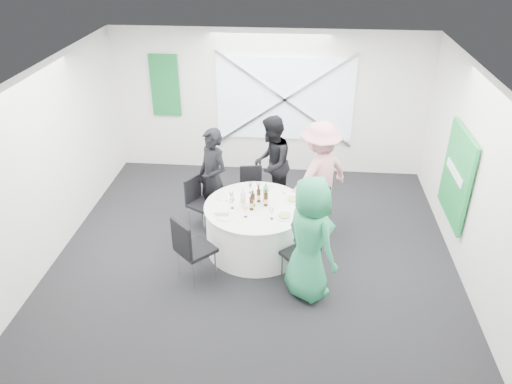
# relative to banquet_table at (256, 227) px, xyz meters

# --- Properties ---
(floor) EXTENTS (6.00, 6.00, 0.00)m
(floor) POSITION_rel_banquet_table_xyz_m (0.00, -0.20, -0.38)
(floor) COLOR black
(floor) RESTS_ON ground
(ceiling) EXTENTS (6.00, 6.00, 0.00)m
(ceiling) POSITION_rel_banquet_table_xyz_m (0.00, -0.20, 2.42)
(ceiling) COLOR silver
(ceiling) RESTS_ON wall_back
(wall_back) EXTENTS (6.00, 0.00, 6.00)m
(wall_back) POSITION_rel_banquet_table_xyz_m (0.00, 2.80, 1.02)
(wall_back) COLOR silver
(wall_back) RESTS_ON floor
(wall_front) EXTENTS (6.00, 0.00, 6.00)m
(wall_front) POSITION_rel_banquet_table_xyz_m (0.00, -3.20, 1.02)
(wall_front) COLOR silver
(wall_front) RESTS_ON floor
(wall_left) EXTENTS (0.00, 6.00, 6.00)m
(wall_left) POSITION_rel_banquet_table_xyz_m (-3.00, -0.20, 1.02)
(wall_left) COLOR silver
(wall_left) RESTS_ON floor
(wall_right) EXTENTS (0.00, 6.00, 6.00)m
(wall_right) POSITION_rel_banquet_table_xyz_m (3.00, -0.20, 1.02)
(wall_right) COLOR silver
(wall_right) RESTS_ON floor
(window_panel) EXTENTS (2.60, 0.03, 1.60)m
(window_panel) POSITION_rel_banquet_table_xyz_m (0.30, 2.76, 1.12)
(window_panel) COLOR silver
(window_panel) RESTS_ON wall_back
(window_brace_a) EXTENTS (2.63, 0.05, 1.84)m
(window_brace_a) POSITION_rel_banquet_table_xyz_m (0.30, 2.72, 1.12)
(window_brace_a) COLOR silver
(window_brace_a) RESTS_ON window_panel
(window_brace_b) EXTENTS (2.63, 0.05, 1.84)m
(window_brace_b) POSITION_rel_banquet_table_xyz_m (0.30, 2.72, 1.12)
(window_brace_b) COLOR silver
(window_brace_b) RESTS_ON window_panel
(green_banner) EXTENTS (0.55, 0.04, 1.20)m
(green_banner) POSITION_rel_banquet_table_xyz_m (-2.00, 2.75, 1.32)
(green_banner) COLOR #156D3A
(green_banner) RESTS_ON wall_back
(green_sign) EXTENTS (0.05, 1.20, 1.40)m
(green_sign) POSITION_rel_banquet_table_xyz_m (2.94, 0.40, 0.82)
(green_sign) COLOR #198C3A
(green_sign) RESTS_ON wall_right
(banquet_table) EXTENTS (1.56, 1.56, 0.76)m
(banquet_table) POSITION_rel_banquet_table_xyz_m (0.00, 0.00, 0.00)
(banquet_table) COLOR white
(banquet_table) RESTS_ON floor
(chair_back) EXTENTS (0.45, 0.46, 0.86)m
(chair_back) POSITION_rel_banquet_table_xyz_m (-0.17, 1.02, 0.12)
(chair_back) COLOR black
(chair_back) RESTS_ON floor
(chair_back_left) EXTENTS (0.54, 0.53, 0.86)m
(chair_back_left) POSITION_rel_banquet_table_xyz_m (-1.00, 0.58, 0.12)
(chair_back_left) COLOR black
(chair_back_left) RESTS_ON floor
(chair_back_right) EXTENTS (0.56, 0.55, 0.89)m
(chair_back_right) POSITION_rel_banquet_table_xyz_m (0.92, 0.54, 0.14)
(chair_back_right) COLOR black
(chair_back_right) RESTS_ON floor
(chair_front_right) EXTENTS (0.59, 0.59, 0.92)m
(chair_front_right) POSITION_rel_banquet_table_xyz_m (0.73, -0.80, 0.16)
(chair_front_right) COLOR black
(chair_front_right) RESTS_ON floor
(chair_front_left) EXTENTS (0.65, 0.65, 1.01)m
(chair_front_left) POSITION_rel_banquet_table_xyz_m (-0.83, -0.87, 0.22)
(chair_front_left) COLOR black
(chair_front_left) RESTS_ON floor
(person_man_back_left) EXTENTS (0.72, 0.71, 1.68)m
(person_man_back_left) POSITION_rel_banquet_table_xyz_m (-0.76, 0.68, 0.46)
(person_man_back_left) COLOR black
(person_man_back_left) RESTS_ON floor
(person_man_back) EXTENTS (0.54, 0.86, 1.68)m
(person_man_back) POSITION_rel_banquet_table_xyz_m (0.15, 1.29, 0.46)
(person_man_back) COLOR black
(person_man_back) RESTS_ON floor
(person_woman_pink) EXTENTS (1.24, 1.17, 1.81)m
(person_woman_pink) POSITION_rel_banquet_table_xyz_m (0.95, 0.82, 0.52)
(person_woman_pink) COLOR pink
(person_woman_pink) RESTS_ON floor
(person_woman_green) EXTENTS (0.98, 1.03, 1.77)m
(person_woman_green) POSITION_rel_banquet_table_xyz_m (0.79, -0.98, 0.50)
(person_woman_green) COLOR #268B59
(person_woman_green) RESTS_ON floor
(plate_back) EXTENTS (0.25, 0.25, 0.01)m
(plate_back) POSITION_rel_banquet_table_xyz_m (0.09, 0.58, 0.39)
(plate_back) COLOR white
(plate_back) RESTS_ON banquet_table
(plate_back_left) EXTENTS (0.27, 0.27, 0.01)m
(plate_back_left) POSITION_rel_banquet_table_xyz_m (-0.52, 0.23, 0.39)
(plate_back_left) COLOR white
(plate_back_left) RESTS_ON banquet_table
(plate_back_right) EXTENTS (0.27, 0.27, 0.04)m
(plate_back_right) POSITION_rel_banquet_table_xyz_m (0.55, 0.22, 0.40)
(plate_back_right) COLOR white
(plate_back_right) RESTS_ON banquet_table
(plate_front_right) EXTENTS (0.27, 0.27, 0.04)m
(plate_front_right) POSITION_rel_banquet_table_xyz_m (0.43, -0.27, 0.40)
(plate_front_right) COLOR white
(plate_front_right) RESTS_ON banquet_table
(plate_front_left) EXTENTS (0.25, 0.25, 0.01)m
(plate_front_left) POSITION_rel_banquet_table_xyz_m (-0.42, -0.35, 0.39)
(plate_front_left) COLOR white
(plate_front_left) RESTS_ON banquet_table
(napkin) EXTENTS (0.21, 0.16, 0.05)m
(napkin) POSITION_rel_banquet_table_xyz_m (-0.47, -0.28, 0.42)
(napkin) COLOR white
(napkin) RESTS_ON plate_front_left
(beer_bottle_a) EXTENTS (0.06, 0.06, 0.26)m
(beer_bottle_a) POSITION_rel_banquet_table_xyz_m (-0.05, -0.00, 0.48)
(beer_bottle_a) COLOR #351B09
(beer_bottle_a) RESTS_ON banquet_table
(beer_bottle_b) EXTENTS (0.06, 0.06, 0.27)m
(beer_bottle_b) POSITION_rel_banquet_table_xyz_m (0.03, 0.13, 0.48)
(beer_bottle_b) COLOR #351B09
(beer_bottle_b) RESTS_ON banquet_table
(beer_bottle_c) EXTENTS (0.06, 0.06, 0.26)m
(beer_bottle_c) POSITION_rel_banquet_table_xyz_m (0.14, 0.02, 0.48)
(beer_bottle_c) COLOR #351B09
(beer_bottle_c) RESTS_ON banquet_table
(beer_bottle_d) EXTENTS (0.06, 0.06, 0.27)m
(beer_bottle_d) POSITION_rel_banquet_table_xyz_m (-0.06, -0.11, 0.48)
(beer_bottle_d) COLOR #351B09
(beer_bottle_d) RESTS_ON banquet_table
(green_water_bottle) EXTENTS (0.08, 0.08, 0.31)m
(green_water_bottle) POSITION_rel_banquet_table_xyz_m (0.13, 0.14, 0.50)
(green_water_bottle) COLOR #42AC59
(green_water_bottle) RESTS_ON banquet_table
(clear_water_bottle) EXTENTS (0.08, 0.08, 0.30)m
(clear_water_bottle) POSITION_rel_banquet_table_xyz_m (-0.20, -0.00, 0.50)
(clear_water_bottle) COLOR white
(clear_water_bottle) RESTS_ON banquet_table
(wine_glass_a) EXTENTS (0.07, 0.07, 0.17)m
(wine_glass_a) POSITION_rel_banquet_table_xyz_m (-0.38, 0.08, 0.50)
(wine_glass_a) COLOR white
(wine_glass_a) RESTS_ON banquet_table
(wine_glass_b) EXTENTS (0.07, 0.07, 0.17)m
(wine_glass_b) POSITION_rel_banquet_table_xyz_m (0.00, 0.41, 0.50)
(wine_glass_b) COLOR white
(wine_glass_b) RESTS_ON banquet_table
(wine_glass_c) EXTENTS (0.07, 0.07, 0.17)m
(wine_glass_c) POSITION_rel_banquet_table_xyz_m (0.26, -0.33, 0.50)
(wine_glass_c) COLOR white
(wine_glass_c) RESTS_ON banquet_table
(wine_glass_d) EXTENTS (0.07, 0.07, 0.17)m
(wine_glass_d) POSITION_rel_banquet_table_xyz_m (-0.12, -0.32, 0.50)
(wine_glass_d) COLOR white
(wine_glass_d) RESTS_ON banquet_table
(wine_glass_e) EXTENTS (0.07, 0.07, 0.17)m
(wine_glass_e) POSITION_rel_banquet_table_xyz_m (-0.12, 0.41, 0.50)
(wine_glass_e) COLOR white
(wine_glass_e) RESTS_ON banquet_table
(wine_glass_f) EXTENTS (0.07, 0.07, 0.17)m
(wine_glass_f) POSITION_rel_banquet_table_xyz_m (-0.34, -0.09, 0.50)
(wine_glass_f) COLOR white
(wine_glass_f) RESTS_ON banquet_table
(fork_a) EXTENTS (0.07, 0.14, 0.01)m
(fork_a) POSITION_rel_banquet_table_xyz_m (0.57, 0.07, 0.38)
(fork_a) COLOR silver
(fork_a) RESTS_ON banquet_table
(knife_a) EXTENTS (0.08, 0.14, 0.01)m
(knife_a) POSITION_rel_banquet_table_xyz_m (0.41, 0.41, 0.38)
(knife_a) COLOR silver
(knife_a) RESTS_ON banquet_table
(fork_b) EXTENTS (0.11, 0.12, 0.01)m
(fork_b) POSITION_rel_banquet_table_xyz_m (-0.53, -0.22, 0.38)
(fork_b) COLOR silver
(fork_b) RESTS_ON banquet_table
(knife_b) EXTENTS (0.10, 0.13, 0.01)m
(knife_b) POSITION_rel_banquet_table_xyz_m (-0.33, -0.47, 0.38)
(knife_b) COLOR silver
(knife_b) RESTS_ON banquet_table
(fork_c) EXTENTS (0.10, 0.13, 0.01)m
(fork_c) POSITION_rel_banquet_table_xyz_m (0.34, -0.46, 0.38)
(fork_c) COLOR silver
(fork_c) RESTS_ON banquet_table
(knife_c) EXTENTS (0.12, 0.12, 0.01)m
(knife_c) POSITION_rel_banquet_table_xyz_m (0.51, -0.26, 0.38)
(knife_c) COLOR silver
(knife_c) RESTS_ON banquet_table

